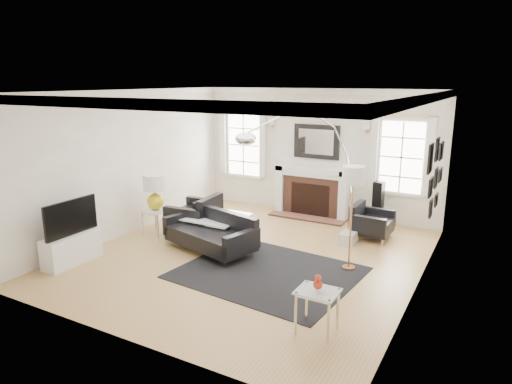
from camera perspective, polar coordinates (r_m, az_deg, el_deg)
The scene contains 25 objects.
floor at distance 8.01m, azimuth -0.68°, elevation -7.98°, with size 6.00×6.00×0.00m, color #A98447.
back_wall at distance 10.27m, azimuth 7.61°, elevation 4.90°, with size 5.50×0.04×2.80m, color white.
front_wall at distance 5.29m, azimuth -17.00°, elevation -4.14°, with size 5.50×0.04×2.80m, color white.
left_wall at distance 9.24m, azimuth -15.73°, elevation 3.51°, with size 0.04×6.00×2.80m, color white.
right_wall at distance 6.72m, azimuth 20.16°, elevation -0.60°, with size 0.04×6.00×2.80m, color white.
ceiling at distance 7.43m, azimuth -0.74°, elevation 12.49°, with size 5.50×6.00×0.02m, color white.
crown_molding at distance 7.44m, azimuth -0.74°, elevation 12.02°, with size 5.50×6.00×0.12m, color white.
fireplace at distance 10.25m, azimuth 7.03°, elevation 0.01°, with size 1.70×0.69×1.11m.
mantel_mirror at distance 10.19m, azimuth 7.56°, elevation 6.26°, with size 1.05×0.07×0.75m.
window_left at distance 11.01m, azimuth -1.52°, elevation 5.93°, with size 1.24×0.15×1.62m.
window_right at distance 9.70m, azimuth 17.74°, elevation 4.19°, with size 1.24×0.15×1.62m.
gallery_wall at distance 7.95m, azimuth 21.51°, elevation 2.42°, with size 0.04×1.73×1.29m.
tv_unit at distance 8.19m, azimuth -22.02°, elevation -6.08°, with size 0.35×1.00×1.09m.
area_rug at distance 7.34m, azimuth 1.49°, elevation -10.02°, with size 2.66×2.22×0.01m, color black.
sofa at distance 8.19m, azimuth -5.45°, elevation -5.23°, with size 1.88×1.21×0.57m.
armchair_left at distance 9.13m, azimuth -7.39°, elevation -2.95°, with size 0.92×1.01×0.64m.
armchair_right at distance 9.08m, azimuth 14.02°, elevation -3.72°, with size 0.74×0.82×0.54m.
coffee_table at distance 8.70m, azimuth -4.88°, elevation -3.26°, with size 1.03×1.03×0.46m.
side_table_left at distance 9.19m, azimuth -12.36°, elevation -2.78°, with size 0.46×0.46×0.50m.
nesting_table at distance 5.64m, azimuth 7.67°, elevation -13.18°, with size 0.49×0.41×0.54m.
gourd_lamp at distance 9.06m, azimuth -12.53°, elevation 0.29°, with size 0.44×0.44×0.70m.
orange_vase at distance 5.55m, azimuth 7.75°, elevation -11.17°, with size 0.12×0.12×0.19m.
arc_floor_lamp at distance 8.07m, azimuth 5.54°, elevation 2.32°, with size 1.79×1.66×2.54m.
stick_floor_lamp at distance 7.21m, azimuth 12.04°, elevation 1.40°, with size 0.34×0.34×1.69m.
speaker_tower at distance 9.69m, azimuth 14.99°, elevation -1.55°, with size 0.19×0.19×0.96m, color black.
Camera 1 is at (3.67, -6.46, 2.98)m, focal length 32.00 mm.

